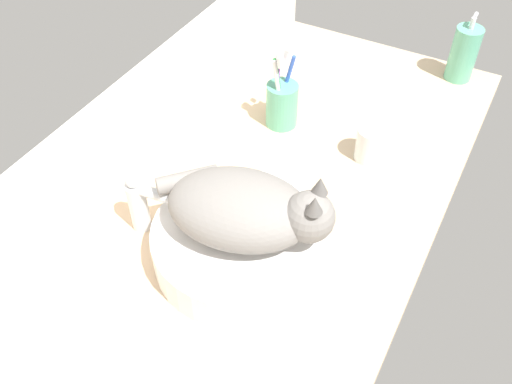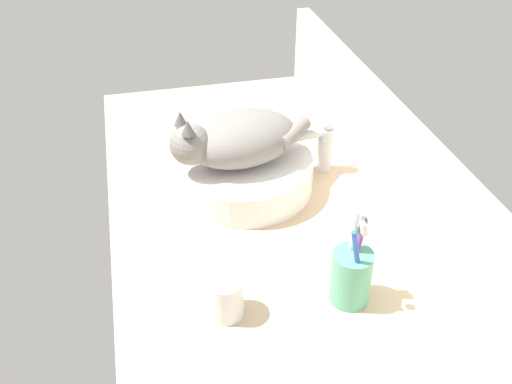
{
  "view_description": "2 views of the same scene",
  "coord_description": "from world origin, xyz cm",
  "px_view_note": "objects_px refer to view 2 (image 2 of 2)",
  "views": [
    {
      "loc": [
        -69.79,
        -34.66,
        83.18
      ],
      "look_at": [
        -3.85,
        1.0,
        7.13
      ],
      "focal_mm": 40.0,
      "sensor_mm": 36.0,
      "label": 1
    },
    {
      "loc": [
        91.55,
        -22.86,
        75.03
      ],
      "look_at": [
        0.01,
        -1.18,
        7.87
      ],
      "focal_mm": 40.0,
      "sensor_mm": 36.0,
      "label": 2
    }
  ],
  "objects_px": {
    "sink_basin": "(243,173)",
    "faucet": "(321,144)",
    "toothbrush_cup": "(351,274)",
    "water_glass": "(225,299)",
    "cat": "(237,139)"
  },
  "relations": [
    {
      "from": "sink_basin",
      "to": "faucet",
      "type": "bearing_deg",
      "value": 97.33
    },
    {
      "from": "toothbrush_cup",
      "to": "water_glass",
      "type": "bearing_deg",
      "value": -94.06
    },
    {
      "from": "cat",
      "to": "faucet",
      "type": "distance_m",
      "value": 0.21
    },
    {
      "from": "sink_basin",
      "to": "faucet",
      "type": "relative_size",
      "value": 2.33
    },
    {
      "from": "sink_basin",
      "to": "toothbrush_cup",
      "type": "height_order",
      "value": "toothbrush_cup"
    },
    {
      "from": "faucet",
      "to": "water_glass",
      "type": "xyz_separation_m",
      "value": [
        0.39,
        -0.3,
        -0.04
      ]
    },
    {
      "from": "sink_basin",
      "to": "water_glass",
      "type": "bearing_deg",
      "value": -16.7
    },
    {
      "from": "sink_basin",
      "to": "water_glass",
      "type": "xyz_separation_m",
      "value": [
        0.37,
        -0.11,
        -0.0
      ]
    },
    {
      "from": "cat",
      "to": "water_glass",
      "type": "distance_m",
      "value": 0.39
    },
    {
      "from": "sink_basin",
      "to": "toothbrush_cup",
      "type": "bearing_deg",
      "value": 15.94
    },
    {
      "from": "water_glass",
      "to": "toothbrush_cup",
      "type": "bearing_deg",
      "value": 85.94
    },
    {
      "from": "toothbrush_cup",
      "to": "faucet",
      "type": "bearing_deg",
      "value": 168.71
    },
    {
      "from": "toothbrush_cup",
      "to": "water_glass",
      "type": "relative_size",
      "value": 2.42
    },
    {
      "from": "sink_basin",
      "to": "faucet",
      "type": "xyz_separation_m",
      "value": [
        -0.02,
        0.19,
        0.04
      ]
    },
    {
      "from": "faucet",
      "to": "toothbrush_cup",
      "type": "bearing_deg",
      "value": -11.29
    }
  ]
}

